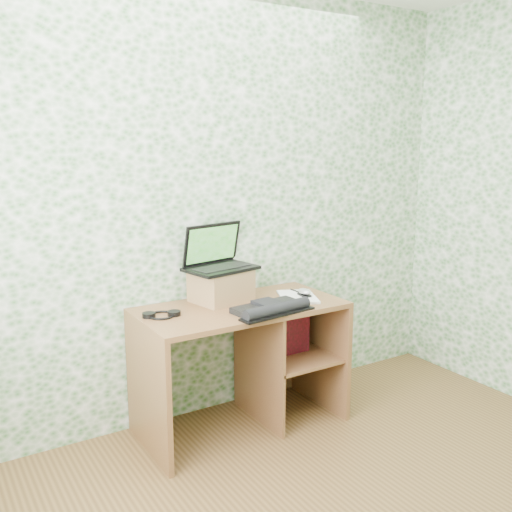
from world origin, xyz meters
TOP-DOWN VIEW (x-y plane):
  - wall_back at (0.00, 1.75)m, footprint 3.50×0.00m
  - desk at (0.08, 1.47)m, footprint 1.20×0.60m
  - riser at (-0.05, 1.58)m, footprint 0.36×0.32m
  - laptop at (-0.05, 1.63)m, footprint 0.45×0.35m
  - keyboard at (0.08, 1.24)m, footprint 0.48×0.28m
  - headphones at (-0.47, 1.49)m, footprint 0.20×0.19m
  - notepad at (0.38, 1.40)m, footprint 0.31×0.36m
  - mouse at (0.41, 1.38)m, footprint 0.08×0.11m
  - pen at (0.43, 1.47)m, footprint 0.01×0.13m
  - red_box at (0.36, 1.44)m, footprint 0.24×0.08m

SIDE VIEW (x-z plane):
  - desk at x=0.08m, z-range 0.11..0.86m
  - red_box at x=0.36m, z-range 0.39..0.67m
  - notepad at x=0.38m, z-range 0.75..0.76m
  - headphones at x=-0.47m, z-range 0.75..0.77m
  - pen at x=0.43m, z-range 0.76..0.77m
  - keyboard at x=0.08m, z-range 0.74..0.81m
  - mouse at x=0.41m, z-range 0.76..0.80m
  - riser at x=-0.05m, z-range 0.75..0.94m
  - laptop at x=-0.05m, z-range 0.87..1.14m
  - wall_back at x=0.00m, z-range -0.45..3.05m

